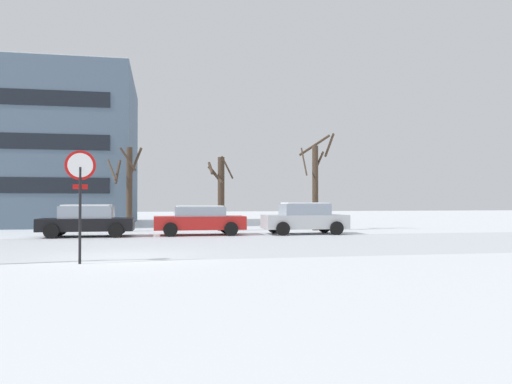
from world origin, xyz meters
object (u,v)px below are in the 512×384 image
(parked_car_red, at_px, (200,220))
(parked_car_silver, at_px, (304,218))
(stop_sign, at_px, (80,184))
(parked_car_black, at_px, (87,220))

(parked_car_red, bearing_deg, parked_car_silver, -2.93)
(stop_sign, xyz_separation_m, parked_car_black, (-1.20, 10.03, -1.30))
(stop_sign, bearing_deg, parked_car_silver, 48.13)
(parked_car_black, distance_m, parked_car_red, 5.04)
(stop_sign, relative_size, parked_car_silver, 0.72)
(stop_sign, bearing_deg, parked_car_red, 69.31)
(parked_car_black, xyz_separation_m, parked_car_red, (5.04, 0.12, -0.02))
(parked_car_black, bearing_deg, stop_sign, -83.18)
(parked_car_red, distance_m, parked_car_silver, 5.04)
(parked_car_silver, bearing_deg, parked_car_red, 177.07)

